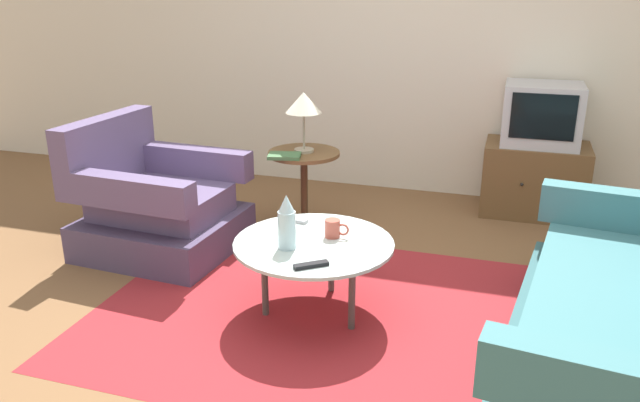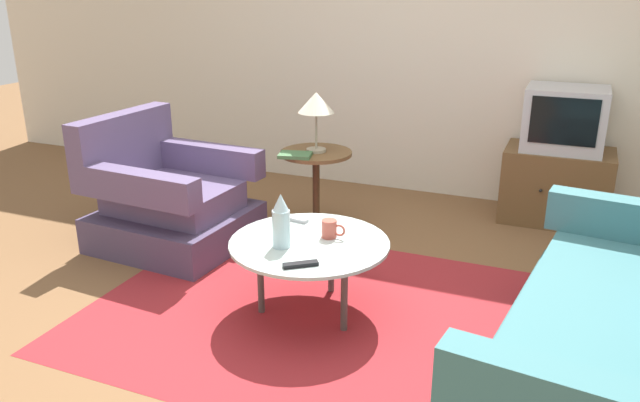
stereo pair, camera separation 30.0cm
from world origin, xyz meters
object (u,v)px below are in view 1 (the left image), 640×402
object	(u,v)px
side_table	(304,174)
television	(542,114)
coffee_table	(314,247)
tv_stand	(534,179)
table_lamp	(304,105)
tv_remote_silver	(294,220)
armchair	(155,206)
vase	(287,223)
tv_remote_dark	(311,265)
mug	(333,228)
book	(284,156)

from	to	relation	value
side_table	television	distance (m)	1.82
coffee_table	tv_stand	distance (m)	2.26
table_lamp	tv_remote_silver	xyz separation A→B (m)	(0.23, -0.84, -0.49)
armchair	table_lamp	world-z (taller)	table_lamp
table_lamp	vase	bearing A→B (deg)	-75.30
table_lamp	tv_remote_dark	bearing A→B (deg)	-69.97
armchair	mug	xyz separation A→B (m)	(1.35, -0.41, 0.17)
armchair	book	xyz separation A→B (m)	(0.77, 0.40, 0.30)
table_lamp	mug	xyz separation A→B (m)	(0.50, -0.99, -0.45)
armchair	television	distance (m)	2.85
armchair	vase	xyz separation A→B (m)	(1.16, -0.62, 0.26)
vase	tv_remote_dark	distance (m)	0.29
tv_stand	television	xyz separation A→B (m)	(0.00, 0.01, 0.50)
table_lamp	book	bearing A→B (deg)	-113.40
tv_remote_silver	armchair	bearing A→B (deg)	174.78
tv_remote_silver	book	distance (m)	0.75
table_lamp	mug	world-z (taller)	table_lamp
side_table	mug	bearing A→B (deg)	-63.24
coffee_table	television	bearing A→B (deg)	60.08
tv_remote_silver	book	xyz separation A→B (m)	(-0.30, 0.66, 0.18)
coffee_table	side_table	size ratio (longest dim) A/B	1.44
coffee_table	mug	xyz separation A→B (m)	(0.08, 0.09, 0.08)
coffee_table	mug	distance (m)	0.14
armchair	tv_remote_silver	xyz separation A→B (m)	(1.07, -0.26, 0.13)
coffee_table	side_table	world-z (taller)	side_table
tv_remote_dark	book	bearing A→B (deg)	-101.60
coffee_table	side_table	xyz separation A→B (m)	(-0.42, 1.09, 0.04)
coffee_table	television	world-z (taller)	television
side_table	mug	xyz separation A→B (m)	(0.50, -0.99, 0.04)
television	tv_remote_silver	world-z (taller)	television
coffee_table	television	size ratio (longest dim) A/B	1.54
side_table	tv_stand	world-z (taller)	side_table
mug	vase	bearing A→B (deg)	-131.40
tv_remote_dark	tv_remote_silver	world-z (taller)	same
coffee_table	vase	world-z (taller)	vase
side_table	tv_remote_dark	bearing A→B (deg)	-69.92
tv_remote_dark	mug	bearing A→B (deg)	-127.06
coffee_table	vase	distance (m)	0.23
armchair	tv_remote_dark	xyz separation A→B (m)	(1.35, -0.80, 0.13)
tv_remote_dark	television	bearing A→B (deg)	-152.36
side_table	vase	bearing A→B (deg)	-75.23
vase	mug	world-z (taller)	vase
television	table_lamp	distance (m)	1.79
coffee_table	tv_remote_silver	xyz separation A→B (m)	(-0.20, 0.24, 0.04)
table_lamp	armchair	bearing A→B (deg)	-145.66
television	vase	xyz separation A→B (m)	(-1.24, -2.09, -0.22)
tv_remote_silver	book	world-z (taller)	book
coffee_table	armchair	bearing A→B (deg)	158.27
tv_stand	table_lamp	size ratio (longest dim) A/B	1.84
tv_stand	television	world-z (taller)	television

